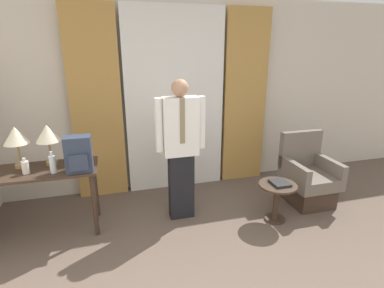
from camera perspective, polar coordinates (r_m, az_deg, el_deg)
The scene contains 14 objects.
wall_back at distance 4.41m, azimuth -3.56°, elevation 8.94°, with size 10.00×0.06×2.70m.
curtain_sheer_center at distance 4.30m, azimuth -3.17°, elevation 7.89°, with size 1.41×0.06×2.58m.
curtain_drape_left at distance 4.21m, azimuth -17.77°, elevation 6.84°, with size 0.67×0.06×2.58m.
curtain_drape_right at distance 4.65m, azimuth 10.06°, elevation 8.41°, with size 0.67×0.06×2.58m.
desk at distance 3.71m, azimuth -27.53°, elevation -6.05°, with size 1.30×0.55×0.77m.
table_lamp_left at distance 3.72m, azimuth -30.55°, elevation 1.18°, with size 0.26×0.26×0.46m.
table_lamp_right at distance 3.65m, azimuth -25.81°, elevation 1.61°, with size 0.26×0.26×0.46m.
bottle_near_edge at distance 3.47m, azimuth -25.00°, elevation -3.48°, with size 0.07×0.07×0.24m.
bottle_by_lamp at distance 3.59m, azimuth -29.16°, elevation -3.87°, with size 0.07×0.07×0.17m.
backpack at distance 3.37m, azimuth -20.80°, elevation -1.86°, with size 0.27×0.21×0.39m.
person at distance 3.52m, azimuth -2.16°, elevation -0.31°, with size 0.59×0.20×1.71m.
armchair at distance 4.38m, azimuth 21.16°, elevation -6.16°, with size 0.61×0.65×0.95m.
side_table at distance 3.81m, azimuth 15.85°, elevation -9.46°, with size 0.45×0.45×0.48m.
book at distance 3.75m, azimuth 16.38°, elevation -7.13°, with size 0.20×0.23×0.03m.
Camera 1 is at (-0.90, -1.21, 2.05)m, focal length 28.00 mm.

